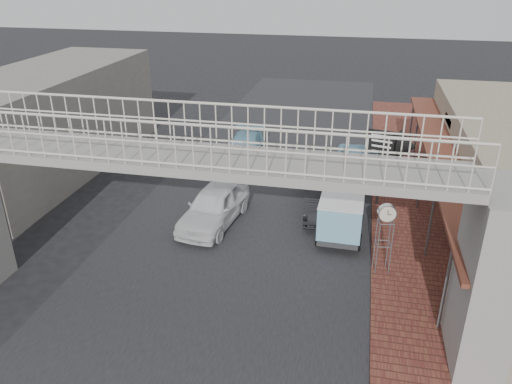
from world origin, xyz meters
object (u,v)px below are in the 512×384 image
at_px(angkot_van, 342,207).
at_px(arrow_sign, 404,147).
at_px(motorcycle_far, 379,150).
at_px(angkot_curb, 357,160).
at_px(motorcycle_near, 397,167).
at_px(white_hatchback, 214,206).
at_px(street_clock, 387,216).
at_px(dark_sedan, 325,192).
at_px(angkot_far, 245,149).

distance_m(angkot_van, arrow_sign, 3.74).
relative_size(angkot_van, motorcycle_far, 2.38).
bearing_deg(angkot_van, motorcycle_far, 81.12).
height_order(angkot_curb, motorcycle_near, angkot_curb).
distance_m(white_hatchback, street_clock, 7.10).
bearing_deg(street_clock, arrow_sign, 71.72).
bearing_deg(dark_sedan, angkot_van, -72.08).
bearing_deg(dark_sedan, angkot_curb, 69.80).
distance_m(angkot_curb, angkot_van, 6.46).
distance_m(dark_sedan, angkot_van, 2.12).
relative_size(angkot_curb, arrow_sign, 1.43).
height_order(angkot_far, motorcycle_near, angkot_far).
bearing_deg(angkot_van, street_clock, -58.10).
relative_size(motorcycle_near, arrow_sign, 0.48).
height_order(angkot_van, street_clock, street_clock).
bearing_deg(white_hatchback, street_clock, -11.93).
distance_m(angkot_far, motorcycle_near, 7.86).
height_order(dark_sedan, street_clock, street_clock).
height_order(motorcycle_near, motorcycle_far, motorcycle_far).
distance_m(angkot_van, street_clock, 3.12).
bearing_deg(white_hatchback, angkot_far, 100.11).
relative_size(dark_sedan, street_clock, 1.94).
bearing_deg(motorcycle_far, angkot_curb, 179.14).
xyz_separation_m(angkot_van, motorcycle_near, (2.36, 6.27, -0.59)).
distance_m(white_hatchback, motorcycle_near, 9.93).
xyz_separation_m(angkot_far, motorcycle_near, (7.84, -0.48, -0.15)).
relative_size(dark_sedan, motorcycle_near, 2.93).
distance_m(dark_sedan, motorcycle_near, 5.39).
relative_size(angkot_curb, angkot_van, 1.36).
height_order(dark_sedan, angkot_curb, dark_sedan).
xyz_separation_m(dark_sedan, motorcycle_far, (2.32, 6.53, -0.23)).
height_order(angkot_curb, angkot_van, angkot_van).
bearing_deg(angkot_far, angkot_van, -56.13).
relative_size(motorcycle_near, motorcycle_far, 1.08).
bearing_deg(motorcycle_near, arrow_sign, -177.15).
bearing_deg(arrow_sign, motorcycle_far, 110.99).
xyz_separation_m(dark_sedan, motorcycle_near, (3.18, 4.34, -0.26)).
height_order(angkot_far, angkot_van, angkot_van).
distance_m(motorcycle_near, motorcycle_far, 2.34).
relative_size(white_hatchback, motorcycle_far, 2.91).
xyz_separation_m(white_hatchback, motorcycle_near, (7.45, 6.56, -0.23)).
bearing_deg(angkot_far, motorcycle_far, 8.48).
bearing_deg(street_clock, motorcycle_near, 74.36).
distance_m(angkot_curb, angkot_far, 5.89).
xyz_separation_m(white_hatchback, angkot_far, (-0.40, 7.04, -0.08)).
distance_m(angkot_far, street_clock, 11.71).
distance_m(white_hatchback, dark_sedan, 4.81).
bearing_deg(arrow_sign, dark_sedan, -156.35).
distance_m(motorcycle_far, arrow_sign, 6.50).
bearing_deg(angkot_curb, white_hatchback, 54.47).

